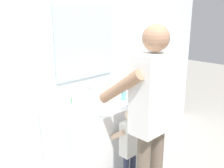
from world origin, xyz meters
name	(u,v)px	position (x,y,z in m)	size (l,w,h in m)	color
back_wall	(82,52)	(0.00, 0.62, 1.35)	(4.40, 0.10, 2.70)	silver
vanity_cabinet	(103,140)	(0.00, 0.30, 0.40)	(1.20, 0.54, 0.81)	white
sink_basin	(104,101)	(0.00, 0.28, 0.87)	(0.36, 0.36, 0.11)	white
faucet	(90,94)	(0.00, 0.50, 0.89)	(0.18, 0.14, 0.18)	#B7BABF
toothbrush_cup	(74,111)	(-0.38, 0.29, 0.86)	(0.07, 0.07, 0.21)	silver
soap_bottle	(124,95)	(0.29, 0.26, 0.88)	(0.06, 0.06, 0.16)	#66B2D1
child_toddler	(130,143)	(0.00, -0.10, 0.52)	(0.27, 0.27, 0.88)	#2D334C
adult_parent	(151,105)	(-0.05, -0.39, 1.02)	(0.52, 0.55, 1.69)	#6B5B4C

